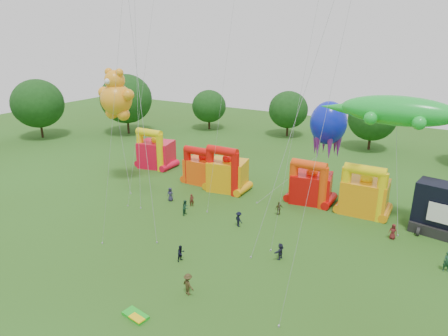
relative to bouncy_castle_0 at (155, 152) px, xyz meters
The scene contains 23 objects.
ground 34.70m from the bouncy_castle_0, 57.35° to the right, with size 160.00×160.00×0.00m, color #2C4D15.
tree_ring 33.70m from the bouncy_castle_0, 58.49° to the right, with size 123.96×126.07×12.07m.
bouncy_castle_0 is the anchor object (origin of this frame).
bouncy_castle_1 10.29m from the bouncy_castle_0, 11.51° to the right, with size 4.66×3.75×5.36m.
bouncy_castle_2 14.57m from the bouncy_castle_0, 11.04° to the right, with size 5.36×4.60×6.24m.
bouncy_castle_3 25.14m from the bouncy_castle_0, ahead, with size 5.32×4.56×5.66m.
bouncy_castle_4 31.49m from the bouncy_castle_0, ahead, with size 5.14×4.18×6.17m.
teddy_bear_kite 10.86m from the bouncy_castle_0, 79.15° to the right, with size 6.28×4.32×15.72m.
gecko_kite 35.15m from the bouncy_castle_0, ahead, with size 14.90×5.48×14.02m.
octopus_kite 23.62m from the bouncy_castle_0, ahead, with size 8.12×10.50×11.96m.
parafoil_kites 25.70m from the bouncy_castle_0, 36.34° to the right, with size 26.50×9.92×28.45m.
diamond_kites 26.29m from the bouncy_castle_0, 35.70° to the right, with size 26.49×20.18×37.34m.
folded_kite_bundle 34.99m from the bouncy_castle_0, 53.09° to the right, with size 2.13×1.33×0.31m.
spectator_0 13.91m from the bouncy_castle_0, 43.25° to the right, with size 0.85×0.55×1.73m, color #27253F.
spectator_1 16.43m from the bouncy_castle_0, 35.50° to the right, with size 0.57×0.38×1.57m, color #4C1C15.
spectator_2 18.35m from the bouncy_castle_0, 40.02° to the right, with size 0.87×0.68×1.79m, color #1A422C.
spectator_3 23.58m from the bouncy_castle_0, 28.62° to the right, with size 1.09×0.63×1.69m, color black.
spectator_4 24.21m from the bouncy_castle_0, 15.46° to the right, with size 0.95×0.40×1.62m, color #43391A.
spectator_5 31.04m from the bouncy_castle_0, 29.20° to the right, with size 1.48×0.47×1.60m, color #222338.
spectator_6 35.97m from the bouncy_castle_0, ahead, with size 0.80×0.52×1.64m, color #5C1A1B.
spectator_7 41.60m from the bouncy_castle_0, 13.39° to the right, with size 0.69×0.45×1.89m, color #19402A.
spectator_8 27.84m from the bouncy_castle_0, 45.94° to the right, with size 0.75×0.59×1.55m, color black.
spectator_9 32.91m from the bouncy_castle_0, 46.19° to the right, with size 1.20×0.69×1.86m, color #3B3017.
Camera 1 is at (20.11, -16.46, 19.95)m, focal length 32.00 mm.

